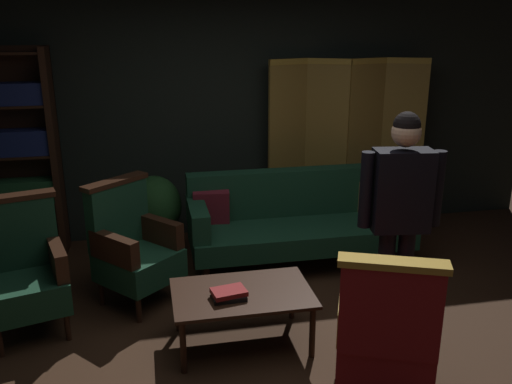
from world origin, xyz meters
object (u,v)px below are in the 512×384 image
velvet_couch (298,218)px  standing_figure (400,208)px  bookshelf (10,151)px  folding_screen (345,144)px  coffee_table (242,297)px  potted_plant (155,210)px  armchair_wing_left (24,271)px  armchair_wing_right (133,246)px  book_black_cloth (229,296)px  book_red_leather (229,292)px  armchair_gilt_accent (385,333)px

velvet_couch → standing_figure: (0.32, -1.44, 0.57)m
bookshelf → standing_figure: 3.72m
folding_screen → coffee_table: folding_screen is taller
velvet_couch → potted_plant: bearing=162.8°
velvet_couch → armchair_wing_left: bearing=-161.4°
coffee_table → standing_figure: standing_figure is taller
armchair_wing_right → book_black_cloth: 1.12m
armchair_wing_right → book_red_leather: size_ratio=4.44×
folding_screen → armchair_gilt_accent: size_ratio=1.83×
velvet_couch → standing_figure: size_ratio=1.25×
book_red_leather → potted_plant: bearing=104.4°
armchair_wing_left → standing_figure: (2.68, -0.65, 0.54)m
folding_screen → standing_figure: folding_screen is taller
bookshelf → armchair_wing_right: (1.14, -1.23, -0.58)m
folding_screen → velvet_couch: bearing=-135.2°
velvet_couch → coffee_table: velvet_couch is taller
bookshelf → armchair_wing_right: bearing=-47.2°
velvet_couch → armchair_wing_right: (-1.56, -0.49, 0.04)m
velvet_couch → potted_plant: size_ratio=2.57×
book_black_cloth → bookshelf: bearing=130.3°
folding_screen → armchair_wing_right: size_ratio=1.83×
armchair_gilt_accent → book_black_cloth: size_ratio=4.46×
velvet_couch → armchair_wing_right: 1.63m
folding_screen → book_black_cloth: size_ratio=8.15×
armchair_wing_left → armchair_wing_right: (0.80, 0.30, 0.00)m
book_black_cloth → armchair_wing_left: bearing=157.8°
coffee_table → potted_plant: potted_plant is taller
coffee_table → armchair_gilt_accent: armchair_gilt_accent is taller
bookshelf → book_black_cloth: (1.81, -2.13, -0.64)m
standing_figure → book_black_cloth: standing_figure is taller
armchair_wing_left → standing_figure: 2.80m
velvet_couch → coffee_table: (-0.79, -1.31, -0.08)m
bookshelf → armchair_gilt_accent: bookshelf is taller
folding_screen → armchair_wing_left: bearing=-153.9°
armchair_wing_left → armchair_wing_right: bearing=20.7°
book_black_cloth → book_red_leather: bearing=-90.0°
armchair_wing_left → armchair_wing_right: 0.85m
coffee_table → armchair_wing_right: (-0.77, 0.82, 0.12)m
folding_screen → velvet_couch: size_ratio=0.90×
folding_screen → bookshelf: bearing=179.6°
coffee_table → book_black_cloth: (-0.11, -0.07, 0.06)m
armchair_wing_right → standing_figure: size_ratio=0.61×
potted_plant → book_red_leather: 1.86m
book_black_cloth → folding_screen: bearing=52.5°
potted_plant → velvet_couch: bearing=-17.2°
standing_figure → potted_plant: (-1.68, 1.86, -0.55)m
coffee_table → standing_figure: 1.29m
potted_plant → standing_figure: bearing=-47.9°
velvet_couch → book_red_leather: 1.65m
folding_screen → coffee_table: size_ratio=1.90×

